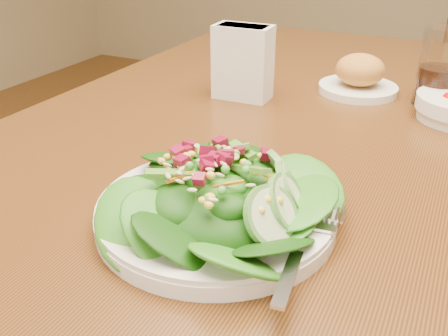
# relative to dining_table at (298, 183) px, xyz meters

# --- Properties ---
(dining_table) EXTENTS (0.90, 1.40, 0.75)m
(dining_table) POSITION_rel_dining_table_xyz_m (0.00, 0.00, 0.00)
(dining_table) COLOR #573213
(dining_table) RESTS_ON ground_plane
(salad_plate) EXTENTS (0.26, 0.26, 0.07)m
(salad_plate) POSITION_rel_dining_table_xyz_m (0.01, -0.30, 0.13)
(salad_plate) COLOR white
(salad_plate) RESTS_ON dining_table
(bread_plate) EXTENTS (0.14, 0.14, 0.07)m
(bread_plate) POSITION_rel_dining_table_xyz_m (0.04, 0.20, 0.13)
(bread_plate) COLOR white
(bread_plate) RESTS_ON dining_table
(drinking_glass) EXTENTS (0.08, 0.08, 0.13)m
(drinking_glass) POSITION_rel_dining_table_xyz_m (0.17, 0.20, 0.16)
(drinking_glass) COLOR silver
(drinking_glass) RESTS_ON dining_table
(napkin_holder) EXTENTS (0.10, 0.06, 0.13)m
(napkin_holder) POSITION_rel_dining_table_xyz_m (-0.14, 0.08, 0.17)
(napkin_holder) COLOR white
(napkin_holder) RESTS_ON dining_table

